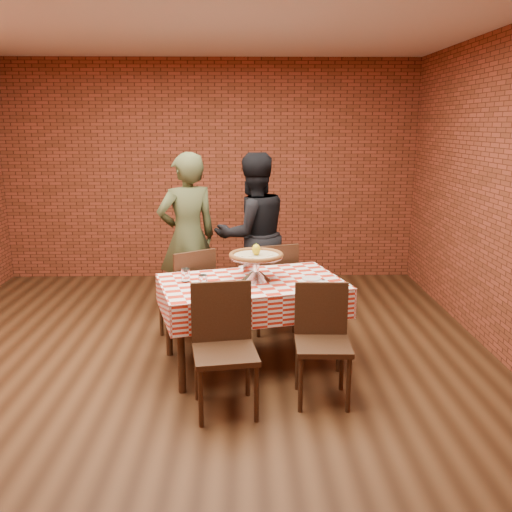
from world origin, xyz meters
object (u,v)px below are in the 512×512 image
Objects in this scene: condiment_caddy at (246,264)px; diner_olive at (188,237)px; pizza_stand at (256,268)px; chair_near_right at (323,346)px; pizza at (256,256)px; water_glass_right at (186,275)px; chair_near_left at (225,352)px; table at (252,323)px; diner_black at (253,235)px; water_glass_left at (203,282)px; chair_far_left at (186,293)px; chair_far_right at (270,285)px.

diner_olive is at bearing 94.70° from condiment_caddy.
pizza_stand reaches higher than chair_near_right.
pizza is (0.00, 0.00, 0.11)m from pizza_stand.
water_glass_right is 0.95m from chair_near_left.
table is 10.47× the size of condiment_caddy.
diner_olive reaches higher than condiment_caddy.
water_glass_right is 0.06× the size of diner_black.
pizza reaches higher than condiment_caddy.
water_glass_left and water_glass_right have the same top height.
pizza_stand is 0.61m from water_glass_right.
water_glass_left is at bearing 72.30° from chair_far_left.
water_glass_right is at bearing -175.71° from pizza.
diner_olive is at bearing 124.00° from chair_near_right.
diner_black is (-0.50, 2.04, 0.44)m from chair_near_right.
water_glass_left is at bearing 51.59° from diner_black.
pizza_stand is at bearing 4.29° from water_glass_right.
chair_far_right reaches higher than chair_near_right.
chair_near_right is (0.49, -0.72, -0.53)m from pizza.
chair_near_right is at bearing 98.28° from chair_far_left.
condiment_caddy reaches higher than table.
chair_far_right is at bearing 60.68° from water_glass_left.
chair_far_left is at bearing 105.82° from water_glass_left.
pizza_stand is 0.50× the size of chair_near_left.
water_glass_left is 0.06× the size of diner_olive.
chair_far_left is at bearing 97.89° from chair_near_left.
diner_black is (0.03, 1.35, 0.51)m from table.
chair_near_right reaches higher than water_glass_left.
chair_near_left is (-0.24, -0.86, -0.39)m from pizza_stand.
chair_far_left is at bearing 139.39° from pizza_stand.
chair_far_right is 1.03m from diner_olive.
chair_near_right is at bearing -55.94° from pizza_stand.
chair_near_right is 1.57m from chair_far_right.
diner_olive is (-0.71, 1.17, 0.03)m from pizza_stand.
diner_black is (-0.01, 1.32, 0.03)m from pizza_stand.
diner_olive is (-0.62, 0.91, 0.06)m from condiment_caddy.
pizza_stand is 0.28m from condiment_caddy.
chair_far_right is at bearing 48.40° from water_glass_right.
diner_olive reaches higher than chair_far_left.
condiment_caddy is at bearing 48.14° from chair_far_right.
diner_olive is at bearing -40.35° from chair_far_right.
diner_olive is (-1.19, 1.89, 0.45)m from chair_near_right.
chair_far_left reaches higher than water_glass_left.
chair_near_right is at bearing -26.88° from water_glass_left.
chair_near_left is 0.52× the size of diner_olive.
diner_black is at bearing 74.73° from water_glass_left.
diner_olive reaches higher than chair_near_right.
condiment_caddy is at bearing 122.06° from chair_near_right.
water_glass_left is 1.63m from diner_black.
table is at bearing 1.56° from water_glass_right.
chair_far_right reaches higher than water_glass_left.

